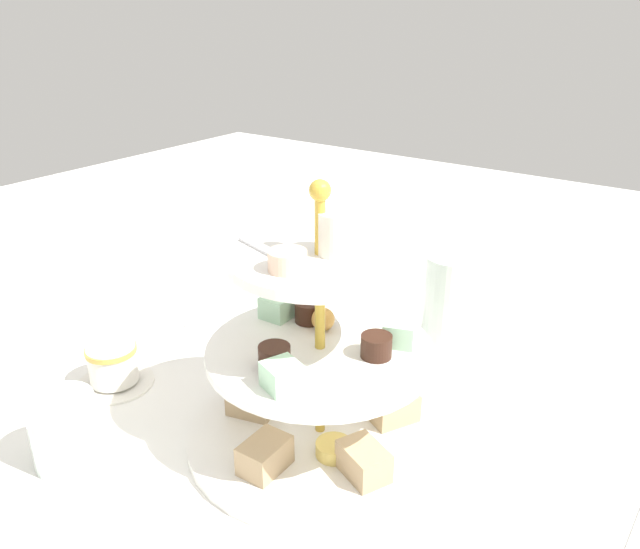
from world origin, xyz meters
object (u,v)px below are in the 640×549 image
object	(u,v)px
water_glass_tall_right	(449,303)
water_glass_short_left	(64,431)
teacup_with_saucer	(113,366)
butter_knife_right	(243,315)
tiered_serving_stand	(320,372)

from	to	relation	value
water_glass_tall_right	water_glass_short_left	distance (m)	0.47
water_glass_tall_right	teacup_with_saucer	distance (m)	0.42
water_glass_tall_right	butter_knife_right	size ratio (longest dim) A/B	0.76
water_glass_tall_right	butter_knife_right	distance (m)	0.30
butter_knife_right	teacup_with_saucer	bearing A→B (deg)	30.57
tiered_serving_stand	teacup_with_saucer	world-z (taller)	tiered_serving_stand
butter_knife_right	tiered_serving_stand	bearing A→B (deg)	88.76
water_glass_short_left	teacup_with_saucer	distance (m)	0.14
teacup_with_saucer	butter_knife_right	world-z (taller)	teacup_with_saucer
teacup_with_saucer	water_glass_short_left	bearing A→B (deg)	-56.47
tiered_serving_stand	water_glass_tall_right	xyz separation A→B (m)	(0.03, 0.25, -0.02)
water_glass_short_left	water_glass_tall_right	bearing A→B (deg)	64.08
water_glass_tall_right	butter_knife_right	xyz separation A→B (m)	(-0.28, -0.09, -0.06)
water_glass_tall_right	water_glass_short_left	world-z (taller)	water_glass_tall_right
tiered_serving_stand	butter_knife_right	distance (m)	0.31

